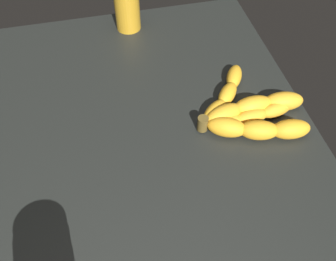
{
  "coord_description": "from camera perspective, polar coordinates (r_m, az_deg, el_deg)",
  "views": [
    {
      "loc": [
        -41.07,
        5.33,
        54.78
      ],
      "look_at": [
        -0.23,
        -4.14,
        3.29
      ],
      "focal_mm": 40.57,
      "sensor_mm": 36.0,
      "label": 1
    }
  ],
  "objects": [
    {
      "name": "ground_plane",
      "position": [
        0.7,
        -3.36,
        -2.95
      ],
      "size": [
        83.91,
        64.09,
        3.05
      ],
      "primitive_type": "cube",
      "color": "black"
    },
    {
      "name": "banana_bunch",
      "position": [
        0.73,
        12.01,
        2.68
      ],
      "size": [
        21.64,
        21.73,
        3.76
      ],
      "color": "gold",
      "rests_on": "ground_plane"
    },
    {
      "name": "honey_bottle",
      "position": [
        0.91,
        -6.21,
        18.28
      ],
      "size": [
        5.77,
        5.77,
        13.68
      ],
      "color": "gold",
      "rests_on": "ground_plane"
    }
  ]
}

